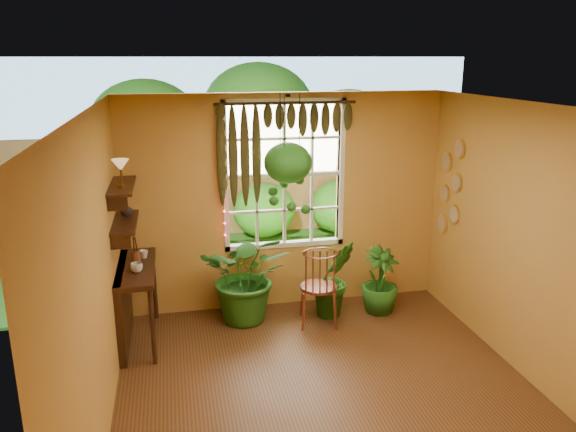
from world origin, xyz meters
name	(u,v)px	position (x,y,z in m)	size (l,w,h in m)	color
floor	(333,402)	(0.00, 0.00, 0.00)	(4.50, 4.50, 0.00)	brown
ceiling	(341,109)	(0.00, 0.00, 2.70)	(4.50, 4.50, 0.00)	silver
wall_back	(285,203)	(0.00, 2.25, 1.35)	(4.00, 4.00, 0.00)	#CA8F45
wall_left	(96,285)	(-2.00, 0.00, 1.35)	(4.50, 4.50, 0.00)	#CA8F45
wall_right	(542,251)	(2.00, 0.00, 1.35)	(4.50, 4.50, 0.00)	#CA8F45
window	(284,175)	(0.00, 2.28, 1.70)	(1.52, 0.10, 1.86)	white
valance_vine	(279,129)	(-0.08, 2.16, 2.28)	(1.70, 0.12, 1.10)	#341F0E
string_lights	(223,175)	(-0.76, 2.19, 1.75)	(0.03, 0.03, 1.54)	#FF2633
wall_plates	(450,188)	(1.98, 1.79, 1.55)	(0.04, 0.32, 1.10)	beige
counter_ledge	(128,296)	(-1.91, 1.60, 0.55)	(0.40, 1.20, 0.90)	#341F0E
shelf_lower	(125,222)	(-1.88, 1.60, 1.40)	(0.25, 0.90, 0.04)	#341F0E
shelf_upper	(122,186)	(-1.88, 1.60, 1.80)	(0.25, 0.90, 0.04)	#341F0E
backyard	(251,150)	(0.24, 6.87, 1.28)	(14.00, 10.00, 12.00)	#255819
windsor_chair	(319,297)	(0.27, 1.58, 0.34)	(0.52, 0.54, 1.19)	maroon
potted_plant_left	(248,275)	(-0.54, 1.86, 0.58)	(1.05, 0.91, 1.16)	#225115
potted_plant_mid	(334,278)	(0.51, 1.78, 0.48)	(0.53, 0.43, 0.97)	#225115
potted_plant_right	(380,281)	(1.11, 1.75, 0.42)	(0.47, 0.47, 0.84)	#225115
hanging_basket	(288,167)	(-0.02, 1.99, 1.85)	(0.57, 0.57, 1.43)	black
cup_a	(137,268)	(-1.78, 1.41, 0.95)	(0.13, 0.13, 0.10)	silver
cup_b	(144,254)	(-1.72, 1.84, 0.95)	(0.10, 0.10, 0.09)	beige
brush_jar	(136,249)	(-1.80, 1.75, 1.04)	(0.10, 0.10, 0.36)	brown
shelf_vase	(126,209)	(-1.87, 1.81, 1.49)	(0.14, 0.14, 0.14)	#B2AD99
tiffany_lamp	(121,167)	(-1.86, 1.44, 2.03)	(0.18, 0.18, 0.29)	brown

